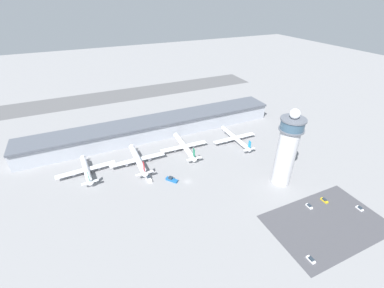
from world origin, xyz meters
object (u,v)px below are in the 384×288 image
object	(u,v)px
airplane_gate_alpha	(86,169)
airplane_gate_delta	(235,138)
car_maroon_suv	(324,200)
car_navy_sedan	(311,260)
control_tower	(287,150)
airplane_gate_bravo	(138,160)
car_silver_sedan	(360,208)
airplane_gate_charlie	(184,146)
service_truck_catering	(172,180)
service_truck_fuel	(149,179)
car_black_suv	(309,206)

from	to	relation	value
airplane_gate_alpha	airplane_gate_delta	xyz separation A→B (m)	(116.71, -4.95, -0.05)
car_maroon_suv	car_navy_sedan	bearing A→B (deg)	-145.39
control_tower	airplane_gate_delta	size ratio (longest dim) A/B	1.26
airplane_gate_bravo	car_silver_sedan	distance (m)	143.85
car_maroon_suv	airplane_gate_alpha	bearing A→B (deg)	145.79
airplane_gate_charlie	service_truck_catering	size ratio (longest dim) A/B	4.89
service_truck_fuel	car_navy_sedan	xyz separation A→B (m)	(52.77, -89.71, -0.32)
service_truck_fuel	car_black_suv	bearing A→B (deg)	-38.81
service_truck_fuel	car_navy_sedan	size ratio (longest dim) A/B	1.76
airplane_gate_alpha	airplane_gate_charlie	world-z (taller)	airplane_gate_charlie
control_tower	service_truck_fuel	bearing A→B (deg)	154.48
airplane_gate_bravo	service_truck_fuel	size ratio (longest dim) A/B	5.08
airplane_gate_alpha	airplane_gate_delta	world-z (taller)	airplane_gate_alpha
airplane_gate_delta	car_black_suv	distance (m)	82.00
control_tower	service_truck_catering	size ratio (longest dim) A/B	6.35
airplane_gate_charlie	car_maroon_suv	bearing A→B (deg)	-57.77
airplane_gate_alpha	airplane_gate_charlie	xyz separation A→B (m)	(73.05, 0.08, 0.07)
car_maroon_suv	car_black_suv	bearing A→B (deg)	179.50
control_tower	car_silver_sedan	xyz separation A→B (m)	(25.20, -39.07, -24.42)
car_navy_sedan	car_maroon_suv	bearing A→B (deg)	34.61
airplane_gate_alpha	service_truck_fuel	bearing A→B (deg)	-32.40
airplane_gate_alpha	airplane_gate_bravo	world-z (taller)	airplane_gate_bravo
airplane_gate_alpha	airplane_gate_bravo	bearing A→B (deg)	-5.55
car_maroon_suv	car_navy_sedan	size ratio (longest dim) A/B	1.04
airplane_gate_charlie	airplane_gate_delta	world-z (taller)	airplane_gate_charlie
car_maroon_suv	car_silver_sedan	xyz separation A→B (m)	(13.37, -13.34, -0.05)
airplane_gate_bravo	car_maroon_suv	distance (m)	124.99
airplane_gate_delta	car_silver_sedan	bearing A→B (deg)	-75.54
control_tower	airplane_gate_alpha	distance (m)	132.96
airplane_gate_delta	airplane_gate_bravo	bearing A→B (deg)	178.92
airplane_gate_bravo	service_truck_fuel	bearing A→B (deg)	-84.22
control_tower	service_truck_catering	bearing A→B (deg)	155.18
airplane_gate_alpha	car_navy_sedan	bearing A→B (deg)	-51.56
airplane_gate_charlie	car_silver_sedan	world-z (taller)	airplane_gate_charlie
control_tower	airplane_gate_alpha	world-z (taller)	control_tower
car_silver_sedan	car_black_suv	bearing A→B (deg)	152.16
airplane_gate_delta	car_maroon_suv	xyz separation A→B (m)	(11.23, -82.04, -3.23)
airplane_gate_alpha	service_truck_fuel	world-z (taller)	airplane_gate_alpha
airplane_gate_delta	airplane_gate_alpha	bearing A→B (deg)	177.57
control_tower	airplane_gate_delta	distance (m)	60.14
airplane_gate_charlie	service_truck_fuel	size ratio (longest dim) A/B	5.07
control_tower	airplane_gate_alpha	xyz separation A→B (m)	(-116.11, 61.25, -21.09)
service_truck_fuel	car_silver_sedan	size ratio (longest dim) A/B	1.90
airplane_gate_alpha	car_silver_sedan	distance (m)	173.33
service_truck_catering	airplane_gate_alpha	bearing A→B (deg)	148.56
car_maroon_suv	car_silver_sedan	distance (m)	18.88
control_tower	service_truck_catering	xyz separation A→B (m)	(-65.41, 30.26, -23.99)
car_black_suv	car_maroon_suv	bearing A→B (deg)	-0.50
airplane_gate_alpha	car_maroon_suv	distance (m)	154.75
service_truck_catering	car_silver_sedan	bearing A→B (deg)	-37.42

